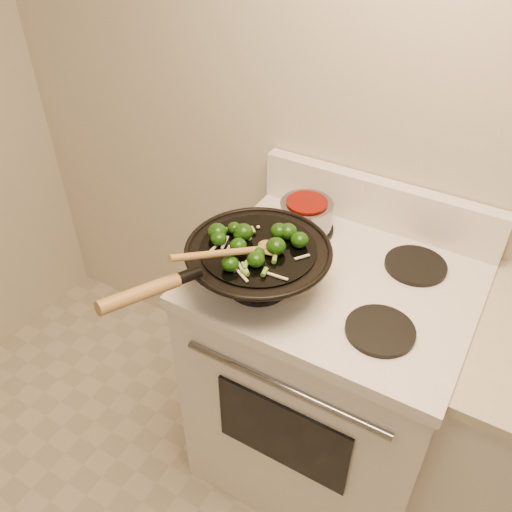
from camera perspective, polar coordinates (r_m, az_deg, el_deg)
The scene contains 5 objects.
stove at distance 1.90m, azimuth 7.38°, elevation -12.32°, with size 0.78×0.67×1.08m.
wok at distance 1.48m, azimuth 0.09°, elevation -0.85°, with size 0.40×0.64×0.20m.
stirfry at distance 1.44m, azimuth -0.17°, elevation 1.62°, with size 0.28×0.24×0.05m.
wooden_spoon at distance 1.38m, azimuth -1.42°, elevation 0.56°, with size 0.17×0.30×0.11m.
saucepan at distance 1.70m, azimuth 5.27°, elevation 4.32°, with size 0.17×0.27×0.10m.
Camera 1 is at (0.17, 0.03, 1.94)m, focal length 38.00 mm.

